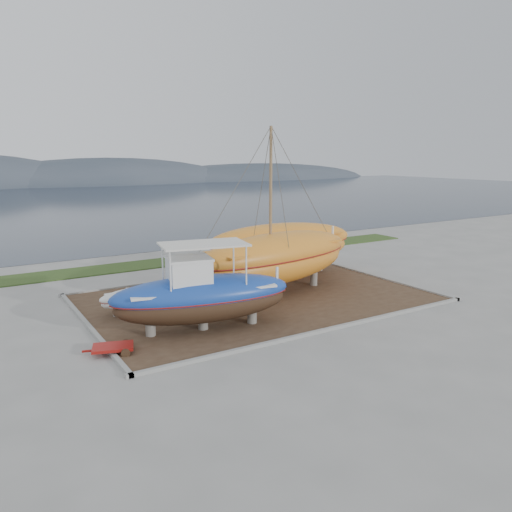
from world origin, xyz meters
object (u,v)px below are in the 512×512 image
red_trailer (113,350)px  orange_sailboat (278,213)px  orange_bare_hull (281,250)px  blue_caique (202,287)px  white_dinghy (140,300)px

red_trailer → orange_sailboat: bearing=37.2°
orange_bare_hull → red_trailer: 15.15m
blue_caique → white_dinghy: (-1.58, 4.01, -1.36)m
blue_caique → orange_bare_hull: (8.93, 6.72, -0.31)m
white_dinghy → orange_sailboat: orange_sailboat is taller
blue_caique → red_trailer: (-4.26, -0.56, -1.87)m
red_trailer → orange_bare_hull: bearing=47.3°
orange_sailboat → red_trailer: 11.79m
white_dinghy → orange_bare_hull: size_ratio=0.40×
orange_bare_hull → red_trailer: (-13.19, -7.28, -1.56)m
white_dinghy → orange_sailboat: 8.68m
white_dinghy → red_trailer: (-2.68, -4.57, -0.50)m
blue_caique → red_trailer: bearing=-161.6°
orange_bare_hull → red_trailer: orange_bare_hull is taller
blue_caique → orange_sailboat: size_ratio=0.76×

